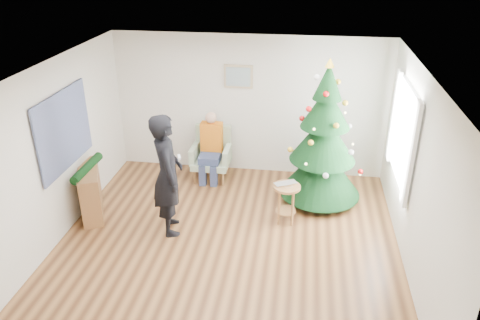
% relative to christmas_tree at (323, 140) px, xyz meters
% --- Properties ---
extents(floor, '(5.00, 5.00, 0.00)m').
position_rel_christmas_tree_xyz_m(floor, '(-1.35, -1.53, -1.11)').
color(floor, brown).
rests_on(floor, ground).
extents(ceiling, '(5.00, 5.00, 0.00)m').
position_rel_christmas_tree_xyz_m(ceiling, '(-1.35, -1.53, 1.49)').
color(ceiling, white).
rests_on(ceiling, wall_back).
extents(wall_back, '(5.00, 0.00, 5.00)m').
position_rel_christmas_tree_xyz_m(wall_back, '(-1.35, 0.97, 0.19)').
color(wall_back, silver).
rests_on(wall_back, floor).
extents(wall_front, '(5.00, 0.00, 5.00)m').
position_rel_christmas_tree_xyz_m(wall_front, '(-1.35, -4.03, 0.19)').
color(wall_front, silver).
rests_on(wall_front, floor).
extents(wall_left, '(0.00, 5.00, 5.00)m').
position_rel_christmas_tree_xyz_m(wall_left, '(-3.85, -1.53, 0.19)').
color(wall_left, silver).
rests_on(wall_left, floor).
extents(wall_right, '(0.00, 5.00, 5.00)m').
position_rel_christmas_tree_xyz_m(wall_right, '(1.15, -1.53, 0.19)').
color(wall_right, silver).
rests_on(wall_right, floor).
extents(window_panel, '(0.04, 1.30, 1.40)m').
position_rel_christmas_tree_xyz_m(window_panel, '(1.12, -0.53, 0.39)').
color(window_panel, white).
rests_on(window_panel, wall_right).
extents(curtains, '(0.05, 1.75, 1.50)m').
position_rel_christmas_tree_xyz_m(curtains, '(1.09, -0.53, 0.39)').
color(curtains, white).
rests_on(curtains, wall_right).
extents(christmas_tree, '(1.36, 1.36, 2.46)m').
position_rel_christmas_tree_xyz_m(christmas_tree, '(0.00, 0.00, 0.00)').
color(christmas_tree, '#3F2816').
rests_on(christmas_tree, floor).
extents(stool, '(0.43, 0.43, 0.64)m').
position_rel_christmas_tree_xyz_m(stool, '(-0.53, -0.79, -0.78)').
color(stool, brown).
rests_on(stool, floor).
extents(laptop, '(0.42, 0.37, 0.03)m').
position_rel_christmas_tree_xyz_m(laptop, '(-0.53, -0.79, -0.45)').
color(laptop, silver).
rests_on(laptop, stool).
extents(armchair, '(0.71, 0.64, 0.97)m').
position_rel_christmas_tree_xyz_m(armchair, '(-1.99, 0.54, -0.75)').
color(armchair, '#94A989').
rests_on(armchair, floor).
extents(seated_person, '(0.39, 0.57, 1.27)m').
position_rel_christmas_tree_xyz_m(seated_person, '(-1.99, 0.49, -0.46)').
color(seated_person, navy).
rests_on(seated_person, armchair).
extents(standing_man, '(0.67, 0.80, 1.89)m').
position_rel_christmas_tree_xyz_m(standing_man, '(-2.27, -1.26, -0.16)').
color(standing_man, black).
rests_on(standing_man, floor).
extents(game_controller, '(0.08, 0.13, 0.04)m').
position_rel_christmas_tree_xyz_m(game_controller, '(-2.07, -1.29, 0.15)').
color(game_controller, white).
rests_on(game_controller, standing_man).
extents(console, '(0.69, 1.03, 0.80)m').
position_rel_christmas_tree_xyz_m(console, '(-3.68, -0.98, -0.71)').
color(console, brown).
rests_on(console, floor).
extents(garland, '(0.14, 0.90, 0.14)m').
position_rel_christmas_tree_xyz_m(garland, '(-3.68, -0.98, -0.29)').
color(garland, black).
rests_on(garland, console).
extents(tapestry, '(0.03, 1.50, 1.15)m').
position_rel_christmas_tree_xyz_m(tapestry, '(-3.81, -1.23, 0.44)').
color(tapestry, black).
rests_on(tapestry, wall_left).
extents(framed_picture, '(0.52, 0.05, 0.42)m').
position_rel_christmas_tree_xyz_m(framed_picture, '(-1.55, 0.94, 0.74)').
color(framed_picture, tan).
rests_on(framed_picture, wall_back).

